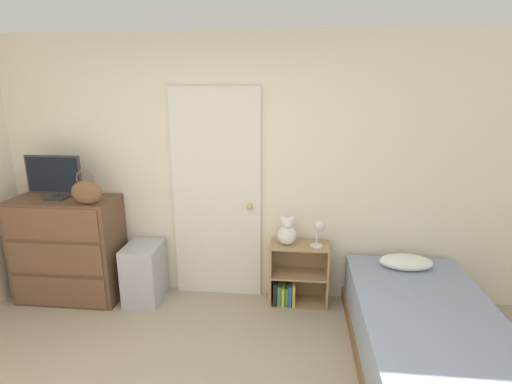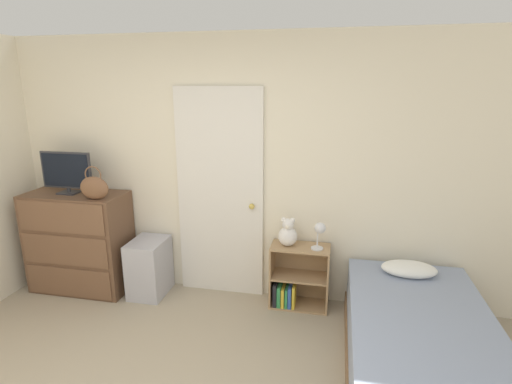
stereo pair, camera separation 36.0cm
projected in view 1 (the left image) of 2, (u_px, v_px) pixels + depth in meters
name	position (u px, v px, depth m)	size (l,w,h in m)	color
wall_back	(213.00, 171.00, 3.88)	(10.00, 0.06, 2.55)	beige
door_closed	(217.00, 196.00, 3.89)	(0.86, 0.09, 2.07)	silver
dresser	(69.00, 249.00, 3.94)	(1.00, 0.49, 1.03)	brown
tv	(54.00, 176.00, 3.75)	(0.54, 0.16, 0.42)	#2D2D33
handbag	(87.00, 192.00, 3.60)	(0.29, 0.11, 0.32)	brown
storage_bin	(145.00, 272.00, 3.95)	(0.34, 0.43, 0.58)	#ADADB7
bookshelf	(294.00, 279.00, 3.89)	(0.55, 0.28, 0.62)	tan
teddy_bear	(287.00, 232.00, 3.76)	(0.18, 0.18, 0.28)	silver
desk_lamp	(319.00, 228.00, 3.68)	(0.13, 0.12, 0.26)	silver
bed	(424.00, 333.00, 3.06)	(1.04, 1.83, 0.60)	brown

